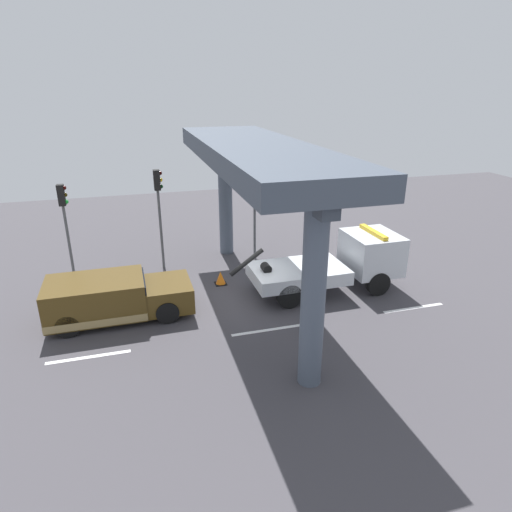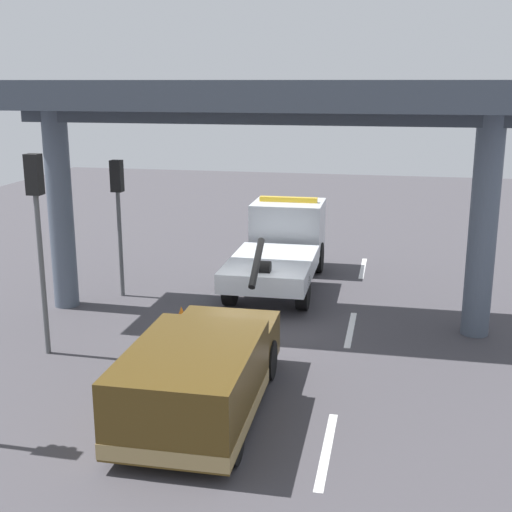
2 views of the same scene
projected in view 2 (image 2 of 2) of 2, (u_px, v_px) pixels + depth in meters
The scene contains 10 objects.
ground_plane at pixel (256, 324), 17.93m from camera, with size 60.00×40.00×0.10m, color #423F44.
lane_stripe_west at pixel (327, 449), 11.74m from camera, with size 2.60×0.16×0.01m, color silver.
lane_stripe_mid at pixel (351, 329), 17.43m from camera, with size 2.60×0.16×0.01m, color silver.
lane_stripe_east at pixel (363, 268), 23.12m from camera, with size 2.60×0.16×0.01m, color silver.
tow_truck_white at pixel (282, 244), 21.44m from camera, with size 7.26×2.45×2.46m.
towed_van_green at pixel (201, 377), 12.79m from camera, with size 5.21×2.25×1.58m.
overpass_structure at pixel (259, 112), 16.87m from camera, with size 3.60×13.12×6.21m.
traffic_light_far at pixel (37, 211), 15.10m from camera, with size 0.39×0.32×4.65m.
traffic_light_mid at pixel (118, 198), 19.47m from camera, with size 0.39×0.32×4.01m.
traffic_cone_orange at pixel (182, 318), 17.45m from camera, with size 0.49×0.49×0.59m.
Camera 2 is at (-16.56, -3.41, 6.18)m, focal length 47.66 mm.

